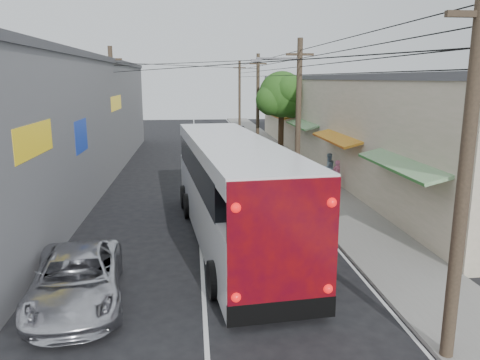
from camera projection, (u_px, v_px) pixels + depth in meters
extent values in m
plane|color=black|center=(205.00, 325.00, 11.67)|extent=(120.00, 120.00, 0.00)
cube|color=slate|center=(293.00, 168.00, 31.75)|extent=(3.00, 80.00, 0.12)
cube|color=beige|center=(349.00, 122.00, 33.51)|extent=(6.00, 40.00, 6.00)
cube|color=#4C4C51|center=(351.00, 77.00, 32.85)|extent=(6.20, 40.00, 0.30)
cube|color=#1A751A|center=(404.00, 163.00, 17.65)|extent=(1.39, 6.00, 0.46)
cube|color=#C54E17|center=(339.00, 137.00, 25.43)|extent=(1.39, 6.00, 0.46)
cube|color=#1A751A|center=(304.00, 123.00, 33.21)|extent=(1.39, 6.00, 0.46)
cube|color=#C54E17|center=(283.00, 115.00, 40.98)|extent=(1.39, 6.00, 0.46)
cube|color=#1A751A|center=(268.00, 109.00, 48.76)|extent=(1.39, 6.00, 0.46)
cube|color=slate|center=(51.00, 122.00, 27.59)|extent=(7.00, 36.00, 7.00)
cube|color=#4C4C51|center=(46.00, 59.00, 26.82)|extent=(7.20, 36.00, 0.30)
cube|color=yellow|center=(33.00, 140.00, 14.17)|extent=(0.12, 3.50, 1.00)
cube|color=#1433A5|center=(80.00, 136.00, 20.13)|extent=(0.12, 2.20, 1.40)
cube|color=yellow|center=(115.00, 103.00, 29.66)|extent=(0.12, 4.00, 0.90)
cylinder|color=#473828|center=(464.00, 182.00, 9.39)|extent=(0.28, 0.28, 8.00)
cylinder|color=#473828|center=(298.00, 119.00, 23.98)|extent=(0.28, 0.28, 8.00)
cube|color=#473828|center=(300.00, 54.00, 23.29)|extent=(1.40, 0.12, 0.12)
cylinder|color=#473828|center=(258.00, 104.00, 38.56)|extent=(0.28, 0.28, 8.00)
cube|color=#473828|center=(258.00, 64.00, 37.88)|extent=(1.40, 0.12, 0.12)
cylinder|color=#473828|center=(240.00, 97.00, 53.14)|extent=(0.28, 0.28, 8.00)
cube|color=#473828|center=(240.00, 68.00, 52.46)|extent=(1.40, 0.12, 0.12)
cylinder|color=#473828|center=(113.00, 111.00, 29.75)|extent=(0.28, 0.28, 8.00)
cube|color=#473828|center=(111.00, 59.00, 29.07)|extent=(1.40, 0.12, 0.12)
cylinder|color=#59595E|center=(278.00, 58.00, 23.23)|extent=(2.20, 0.10, 0.10)
cube|color=#59595E|center=(256.00, 60.00, 23.14)|extent=(0.50, 0.18, 0.12)
cylinder|color=#3F2B19|center=(281.00, 130.00, 37.20)|extent=(0.44, 0.44, 4.00)
sphere|color=#1D4A13|center=(282.00, 94.00, 36.60)|extent=(3.60, 3.60, 3.60)
sphere|color=#1D4A13|center=(292.00, 102.00, 37.41)|extent=(2.60, 2.60, 2.60)
sphere|color=#1D4A13|center=(271.00, 100.00, 36.21)|extent=(2.40, 2.40, 2.40)
sphere|color=#1D4A13|center=(289.00, 90.00, 35.58)|extent=(2.20, 2.20, 2.20)
sphere|color=#1D4A13|center=(276.00, 92.00, 37.40)|extent=(2.00, 2.00, 2.00)
cube|color=white|center=(232.00, 208.00, 17.51)|extent=(4.04, 13.34, 2.08)
cube|color=black|center=(229.00, 166.00, 17.71)|extent=(3.84, 11.16, 1.09)
cube|color=white|center=(232.00, 148.00, 17.03)|extent=(4.04, 13.34, 0.55)
cube|color=maroon|center=(283.00, 245.00, 11.01)|extent=(2.71, 0.36, 3.17)
cube|color=black|center=(282.00, 311.00, 11.37)|extent=(2.73, 0.38, 0.55)
sphere|color=red|center=(236.00, 297.00, 11.01)|extent=(0.24, 0.24, 0.24)
sphere|color=red|center=(328.00, 289.00, 11.46)|extent=(0.24, 0.24, 0.24)
sphere|color=red|center=(236.00, 208.00, 10.54)|extent=(0.24, 0.24, 0.24)
sphere|color=red|center=(332.00, 202.00, 10.99)|extent=(0.24, 0.24, 0.24)
cylinder|color=black|center=(214.00, 280.00, 13.00)|extent=(0.44, 1.12, 1.09)
cylinder|color=black|center=(308.00, 272.00, 13.53)|extent=(0.44, 1.12, 1.09)
cylinder|color=black|center=(188.00, 206.00, 20.54)|extent=(0.44, 1.12, 1.09)
cylinder|color=black|center=(249.00, 203.00, 21.08)|extent=(0.44, 1.12, 1.09)
cylinder|color=black|center=(185.00, 197.00, 22.11)|extent=(0.44, 1.12, 1.09)
cylinder|color=black|center=(241.00, 194.00, 22.65)|extent=(0.44, 1.12, 1.09)
imported|color=silver|center=(77.00, 279.00, 12.66)|extent=(3.05, 5.40, 1.42)
imported|color=gray|center=(271.00, 166.00, 28.89)|extent=(2.76, 5.42, 1.51)
imported|color=black|center=(248.00, 154.00, 34.01)|extent=(1.79, 4.04, 1.35)
imported|color=black|center=(235.00, 135.00, 44.08)|extent=(2.15, 5.02, 1.61)
imported|color=pink|center=(337.00, 174.00, 25.62)|extent=(0.67, 0.56, 1.55)
imported|color=#88AAC5|center=(328.00, 168.00, 27.13)|extent=(0.91, 0.76, 1.68)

